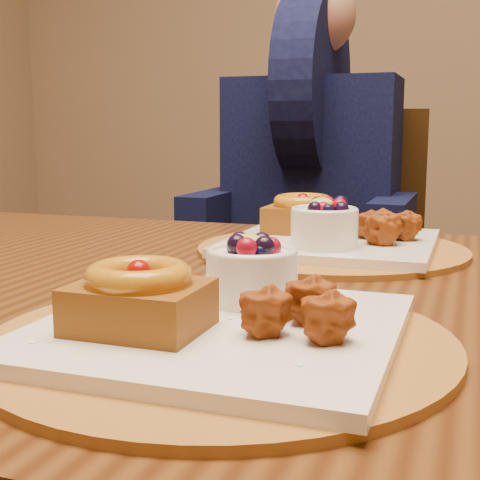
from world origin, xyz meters
name	(u,v)px	position (x,y,z in m)	size (l,w,h in m)	color
dining_table	(290,352)	(0.07, -0.12, 0.68)	(1.60, 0.90, 0.76)	#391B0A
place_setting_near	(219,318)	(0.07, -0.34, 0.78)	(0.38, 0.38, 0.08)	brown
place_setting_far	(329,236)	(0.07, 0.10, 0.78)	(0.38, 0.38, 0.09)	brown
chair_far	(332,289)	(-0.05, 0.75, 0.54)	(0.58, 0.58, 0.98)	black
diner	(312,156)	(-0.11, 0.76, 0.86)	(0.50, 0.48, 0.81)	black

